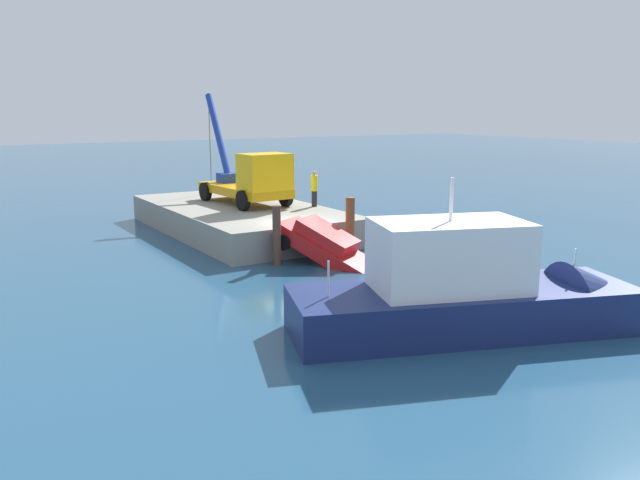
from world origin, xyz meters
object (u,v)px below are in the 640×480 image
Objects in this scene: crane_truck at (251,179)px; salvaged_car at (327,246)px; moored_yacht at (507,306)px; dock_worker at (314,188)px.

salvaged_car is (8.08, -0.54, -1.97)m from crane_truck.
salvaged_car is 0.38× the size of moored_yacht.
dock_worker is 0.15× the size of moored_yacht.
crane_truck is 1.79× the size of salvaged_car.
crane_truck is at bearing -129.86° from dock_worker.
dock_worker is at bearing 169.46° from moored_yacht.
crane_truck is 3.30m from dock_worker.
moored_yacht is (15.48, -2.88, -1.64)m from dock_worker.
crane_truck reaches higher than salvaged_car.
crane_truck is 17.70m from moored_yacht.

